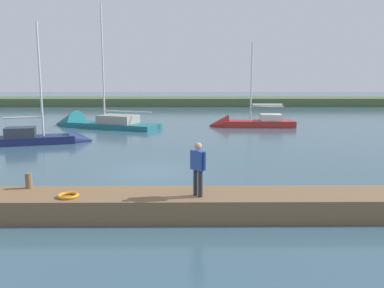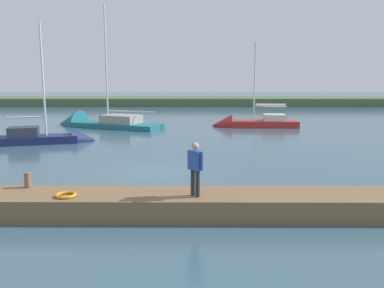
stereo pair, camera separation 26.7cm
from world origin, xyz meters
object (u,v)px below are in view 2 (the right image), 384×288
mooring_post_near (28,180)px  life_ring_buoy (66,195)px  sailboat_far_left (249,125)px  person_on_dock (195,165)px  sailboat_outer_mooring (49,140)px  sailboat_near_dock (95,124)px

mooring_post_near → life_ring_buoy: bearing=147.4°
sailboat_far_left → person_on_dock: size_ratio=4.84×
life_ring_buoy → person_on_dock: bearing=-179.0°
mooring_post_near → sailboat_outer_mooring: sailboat_outer_mooring is taller
mooring_post_near → person_on_dock: size_ratio=0.30×
sailboat_outer_mooring → sailboat_near_dock: (-0.88, -9.06, -0.02)m
life_ring_buoy → sailboat_outer_mooring: size_ratio=0.08×
life_ring_buoy → sailboat_far_left: size_ratio=0.08×
sailboat_far_left → person_on_dock: sailboat_far_left is taller
sailboat_near_dock → person_on_dock: 25.21m
mooring_post_near → life_ring_buoy: size_ratio=0.78×
life_ring_buoy → sailboat_near_dock: 24.09m
mooring_post_near → life_ring_buoy: (-1.62, 1.04, -0.21)m
life_ring_buoy → person_on_dock: person_on_dock is taller
sailboat_far_left → life_ring_buoy: bearing=71.4°
sailboat_outer_mooring → sailboat_near_dock: size_ratio=0.74×
sailboat_near_dock → person_on_dock: bearing=134.1°
mooring_post_near → sailboat_far_left: sailboat_far_left is taller
life_ring_buoy → sailboat_outer_mooring: 15.64m
mooring_post_near → sailboat_outer_mooring: size_ratio=0.06×
mooring_post_near → life_ring_buoy: mooring_post_near is taller
sailboat_outer_mooring → sailboat_far_left: size_ratio=1.05×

